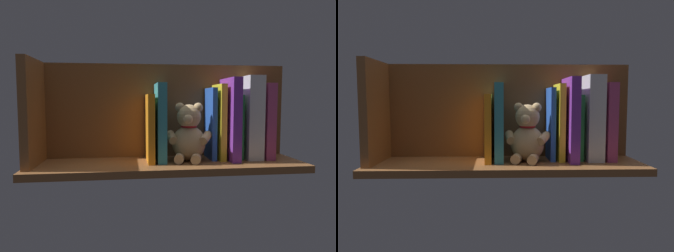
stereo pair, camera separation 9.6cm
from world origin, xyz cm
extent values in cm
cube|color=brown|center=(0.00, 0.00, -1.10)|extent=(84.49, 24.44, 2.20)
cube|color=brown|center=(0.00, -9.97, 15.72)|extent=(84.49, 1.50, 31.43)
cube|color=brown|center=(40.24, 0.00, 15.72)|extent=(2.40, 18.44, 31.43)
cube|color=#B23F72|center=(-32.93, -2.82, 12.39)|extent=(3.11, 12.00, 24.78)
cube|color=silver|center=(-27.89, -2.66, 13.59)|extent=(5.16, 12.12, 27.18)
cube|color=green|center=(-23.67, -3.64, 10.51)|extent=(1.46, 10.36, 21.02)
cube|color=purple|center=(-20.59, -1.43, 13.19)|extent=(2.90, 14.78, 26.39)
cube|color=yellow|center=(-17.29, -2.90, 12.23)|extent=(1.91, 11.83, 24.46)
cube|color=blue|center=(-14.65, -3.43, 11.66)|extent=(1.56, 10.78, 23.31)
ellipsoid|color=tan|center=(-6.81, -0.76, 5.62)|extent=(12.82, 12.03, 11.25)
sphere|color=tan|center=(-6.81, -0.76, 14.15)|extent=(7.73, 7.73, 7.73)
sphere|color=tan|center=(-9.61, 0.01, 17.05)|extent=(2.99, 2.99, 2.99)
sphere|color=tan|center=(-4.01, -1.52, 17.05)|extent=(2.99, 2.99, 2.99)
sphere|color=#DBB77F|center=(-5.95, 2.42, 13.57)|extent=(2.99, 2.99, 2.99)
cylinder|color=tan|center=(-11.60, 2.00, 7.59)|extent=(5.34, 6.03, 4.16)
cylinder|color=tan|center=(-1.29, -0.80, 7.59)|extent=(3.09, 5.73, 4.16)
cylinder|color=tan|center=(-8.00, 4.52, 1.49)|extent=(3.99, 4.85, 2.99)
cylinder|color=tan|center=(-3.11, 3.19, 1.49)|extent=(3.99, 4.85, 2.99)
torus|color=red|center=(-6.81, -0.76, 11.07)|extent=(6.30, 6.30, 0.88)
cube|color=teal|center=(2.22, -1.97, 12.31)|extent=(2.78, 13.70, 24.61)
cube|color=orange|center=(5.55, -1.65, 10.58)|extent=(2.14, 14.34, 21.17)
camera|label=1|loc=(12.46, 95.33, 19.28)|focal=32.96mm
camera|label=2|loc=(2.85, 96.09, 19.28)|focal=32.96mm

